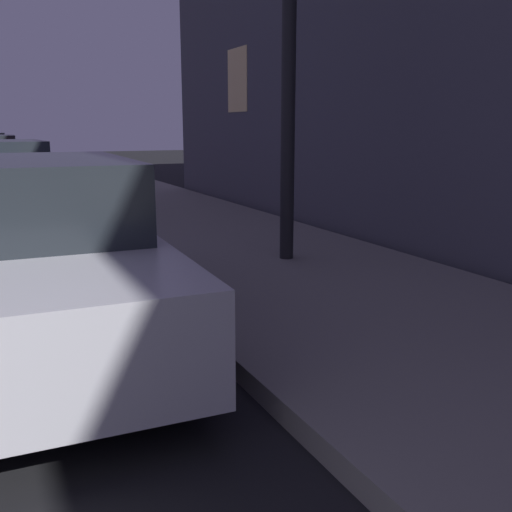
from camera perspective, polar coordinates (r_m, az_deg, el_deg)
The scene contains 1 object.
car_silver at distance 4.79m, azimuth -21.77°, elevation 0.23°, with size 2.16×4.41×1.43m.
Camera 1 is at (2.57, -0.25, 1.67)m, focal length 40.55 mm.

